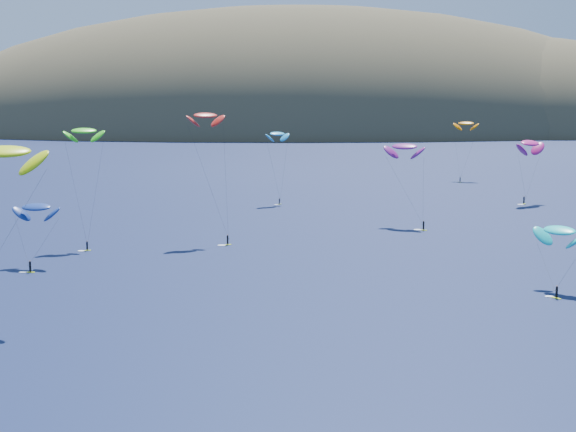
% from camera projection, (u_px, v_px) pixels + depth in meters
% --- Properties ---
extents(island, '(730.00, 300.00, 210.00)m').
position_uv_depth(island, '(323.00, 144.00, 616.91)').
color(island, '#3D3526').
rests_on(island, ground).
extents(kitesurfer_2, '(11.47, 12.32, 25.27)m').
position_uv_depth(kitesurfer_2, '(4.00, 152.00, 104.66)').
color(kitesurfer_2, '#D3F11A').
rests_on(kitesurfer_2, ground).
extents(kitesurfer_3, '(8.27, 11.38, 24.50)m').
position_uv_depth(kitesurfer_3, '(84.00, 131.00, 157.14)').
color(kitesurfer_3, '#D3F11A').
rests_on(kitesurfer_3, ground).
extents(kitesurfer_4, '(7.62, 8.50, 20.58)m').
position_uv_depth(kitesurfer_4, '(277.00, 134.00, 216.15)').
color(kitesurfer_4, '#D3F11A').
rests_on(kitesurfer_4, ground).
extents(kitesurfer_5, '(8.12, 11.54, 11.41)m').
position_uv_depth(kitesurfer_5, '(559.00, 231.00, 122.56)').
color(kitesurfer_5, '#D3F11A').
rests_on(kitesurfer_5, ground).
extents(kitesurfer_6, '(10.16, 14.61, 20.20)m').
position_uv_depth(kitesurfer_6, '(405.00, 147.00, 181.76)').
color(kitesurfer_6, '#D3F11A').
rests_on(kitesurfer_6, ground).
extents(kitesurfer_8, '(11.62, 10.87, 19.19)m').
position_uv_depth(kitesurfer_8, '(530.00, 143.00, 215.88)').
color(kitesurfer_8, '#D3F11A').
rests_on(kitesurfer_8, ground).
extents(kitesurfer_9, '(9.69, 11.50, 27.37)m').
position_uv_depth(kitesurfer_9, '(206.00, 116.00, 161.95)').
color(kitesurfer_9, '#D3F11A').
rests_on(kitesurfer_9, ground).
extents(kitesurfer_10, '(8.50, 9.43, 12.39)m').
position_uv_depth(kitesurfer_10, '(36.00, 207.00, 139.50)').
color(kitesurfer_10, '#D3F11A').
rests_on(kitesurfer_10, ground).
extents(kitesurfer_11, '(9.00, 13.08, 21.38)m').
position_uv_depth(kitesurfer_11, '(466.00, 123.00, 272.43)').
color(kitesurfer_11, '#D3F11A').
rests_on(kitesurfer_11, ground).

